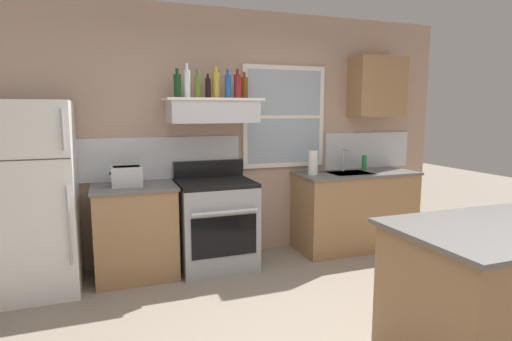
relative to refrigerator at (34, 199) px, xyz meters
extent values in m
cube|color=tan|center=(1.90, 0.39, 0.50)|extent=(5.40, 0.06, 2.70)
cube|color=silver|center=(0.75, 0.35, 0.28)|extent=(2.50, 0.02, 0.44)
cube|color=silver|center=(3.70, 0.35, 0.28)|extent=(1.20, 0.02, 0.44)
cube|color=white|center=(2.55, 0.34, 0.70)|extent=(1.00, 0.04, 1.15)
cube|color=#9EADBC|center=(2.55, 0.33, 0.70)|extent=(0.90, 0.01, 1.05)
cube|color=white|center=(2.55, 0.32, 0.70)|extent=(0.90, 0.02, 0.04)
cube|color=white|center=(0.00, 0.00, 0.00)|extent=(0.70, 0.68, 1.71)
cube|color=#333333|center=(0.00, -0.34, 0.38)|extent=(0.69, 0.00, 0.01)
cylinder|color=#A5A8AD|center=(0.30, -0.37, -0.18)|extent=(0.02, 0.02, 0.68)
cylinder|color=#A5A8AD|center=(0.30, -0.37, 0.62)|extent=(0.02, 0.02, 0.33)
cube|color=#9E754C|center=(0.85, 0.06, -0.41)|extent=(0.76, 0.60, 0.88)
cube|color=#605E5B|center=(0.85, 0.06, 0.04)|extent=(0.79, 0.63, 0.03)
cube|color=silver|center=(0.79, 0.03, 0.15)|extent=(0.28, 0.20, 0.19)
cube|color=black|center=(0.79, 0.03, 0.24)|extent=(0.24, 0.16, 0.01)
cube|color=black|center=(0.65, 0.03, 0.19)|extent=(0.02, 0.03, 0.02)
cube|color=#9EA0A5|center=(1.65, 0.02, -0.42)|extent=(0.76, 0.64, 0.87)
cube|color=black|center=(1.65, 0.02, 0.04)|extent=(0.76, 0.64, 0.04)
cube|color=black|center=(1.65, 0.31, 0.15)|extent=(0.76, 0.06, 0.18)
cube|color=black|center=(1.65, -0.30, -0.43)|extent=(0.65, 0.01, 0.40)
cylinder|color=silver|center=(1.65, -0.34, -0.18)|extent=(0.65, 0.03, 0.03)
cube|color=silver|center=(1.65, 0.12, 0.76)|extent=(0.88, 0.48, 0.22)
cube|color=#262628|center=(1.65, -0.10, 0.68)|extent=(0.75, 0.02, 0.04)
cube|color=white|center=(1.65, 0.12, 0.88)|extent=(0.96, 0.52, 0.02)
cylinder|color=#143819|center=(1.30, 0.08, 1.00)|extent=(0.07, 0.07, 0.22)
cylinder|color=#143819|center=(1.30, 0.08, 1.14)|extent=(0.03, 0.03, 0.06)
cylinder|color=silver|center=(1.39, 0.08, 1.02)|extent=(0.06, 0.06, 0.27)
cylinder|color=silver|center=(1.39, 0.08, 1.19)|extent=(0.03, 0.03, 0.07)
cylinder|color=#4C601E|center=(1.49, 0.06, 1.00)|extent=(0.06, 0.06, 0.22)
cylinder|color=#4C601E|center=(1.49, 0.06, 1.14)|extent=(0.03, 0.03, 0.06)
cylinder|color=black|center=(1.60, 0.07, 0.99)|extent=(0.06, 0.06, 0.19)
cylinder|color=black|center=(1.60, 0.07, 1.11)|extent=(0.02, 0.02, 0.05)
cylinder|color=#B29333|center=(1.69, 0.12, 1.02)|extent=(0.08, 0.08, 0.25)
cylinder|color=#B29333|center=(1.69, 0.12, 1.18)|extent=(0.03, 0.03, 0.06)
cylinder|color=#1E478C|center=(1.80, 0.07, 1.01)|extent=(0.07, 0.07, 0.23)
cylinder|color=#1E478C|center=(1.80, 0.07, 1.15)|extent=(0.03, 0.03, 0.06)
cylinder|color=maroon|center=(1.91, 0.08, 1.01)|extent=(0.07, 0.07, 0.24)
cylinder|color=maroon|center=(1.91, 0.08, 1.16)|extent=(0.03, 0.03, 0.06)
cylinder|color=brown|center=(2.02, 0.18, 1.00)|extent=(0.07, 0.07, 0.22)
cylinder|color=brown|center=(2.02, 0.18, 1.14)|extent=(0.03, 0.03, 0.06)
cube|color=#9E754C|center=(3.35, 0.06, -0.41)|extent=(1.40, 0.60, 0.88)
cube|color=#605E5B|center=(3.35, 0.06, 0.04)|extent=(1.43, 0.63, 0.03)
cube|color=#B7BABC|center=(3.25, 0.04, 0.05)|extent=(0.48, 0.36, 0.01)
cylinder|color=silver|center=(3.25, 0.18, 0.20)|extent=(0.03, 0.03, 0.28)
cylinder|color=silver|center=(3.25, 0.10, 0.32)|extent=(0.02, 0.16, 0.02)
cylinder|color=white|center=(2.79, 0.06, 0.19)|extent=(0.11, 0.11, 0.27)
cylinder|color=#268C3F|center=(3.53, 0.16, 0.15)|extent=(0.06, 0.06, 0.18)
cube|color=#9E754C|center=(2.95, -2.19, -0.41)|extent=(1.32, 0.82, 0.88)
cube|color=#605E5B|center=(2.95, -2.19, 0.04)|extent=(1.40, 0.90, 0.03)
cube|color=#9E754C|center=(3.70, 0.20, 1.05)|extent=(0.64, 0.32, 0.70)
camera|label=1|loc=(0.63, -3.97, 0.77)|focal=28.66mm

